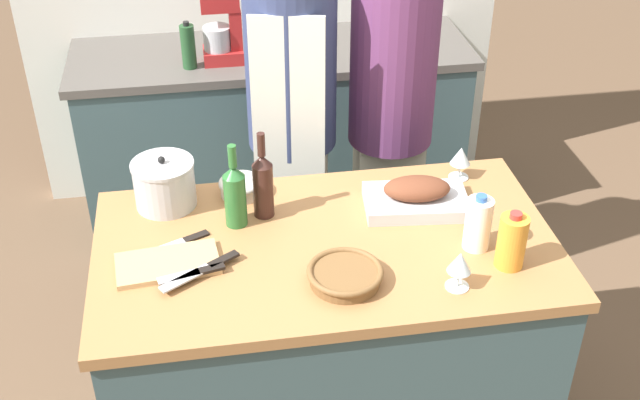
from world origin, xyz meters
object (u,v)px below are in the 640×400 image
Objects in this scene: stock_pot at (164,184)px; mixing_bowl at (241,187)px; milk_jug at (478,223)px; knife_chef at (203,270)px; knife_paring at (179,243)px; wine_bottle_dark at (263,184)px; knife_bread at (194,273)px; stand_mixer at (222,32)px; juice_jug at (512,241)px; person_cook_aproned at (292,114)px; wine_glass_left at (460,264)px; wicker_basket at (345,275)px; roasting_pan at (416,197)px; wine_bottle_green at (235,194)px; cutting_board at (168,264)px; person_cook_guest at (391,112)px; condiment_bottle_short at (188,46)px; condiment_bottle_tall at (295,28)px; wine_glass_right at (461,157)px.

mixing_bowl is at bearing 4.28° from stock_pot.
milk_jug is 0.78× the size of knife_chef.
wine_bottle_dark is at bearing 22.82° from knife_paring.
knife_bread is 0.60× the size of stand_mixer.
mixing_bowl is at bearing 146.12° from juice_jug.
knife_paring is 0.12× the size of person_cook_aproned.
knife_bread is 0.12× the size of person_cook_aproned.
knife_chef is at bearing -179.55° from milk_jug.
stock_pot is at bearing 145.58° from wine_glass_left.
wicker_basket is 1.01m from person_cook_aproned.
stock_pot reaches higher than roasting_pan.
wine_bottle_green is 0.95× the size of wine_bottle_dark.
person_cook_aproned is at bearing 65.95° from knife_bread.
milk_jug reaches higher than wine_glass_left.
cutting_board is at bearing 149.93° from knife_chef.
wine_bottle_dark is 1.28m from stand_mixer.
person_cook_guest is at bearing 96.44° from juice_jug.
wicker_basket is 1.19× the size of milk_jug.
juice_jug is at bearing -28.69° from wine_bottle_dark.
knife_bread is 1.53m from condiment_bottle_short.
wine_bottle_dark is 1.25m from condiment_bottle_short.
stock_pot is 0.42m from knife_bread.
wine_glass_left reaches higher than knife_bread.
condiment_bottle_tall is (-0.33, 1.75, -0.04)m from milk_jug.
milk_jug is 0.93m from knife_paring.
wicker_basket is 1.09× the size of stock_pot.
stock_pot is at bearing -114.48° from condiment_bottle_tall.
stand_mixer is (-0.25, 1.66, 0.10)m from wicker_basket.
milk_jug is at bearing 0.45° from knife_chef.
wine_bottle_green is 0.23m from knife_paring.
wine_glass_right is 0.55m from person_cook_guest.
stand_mixer is 0.20× the size of person_cook_guest.
stand_mixer reaches higher than stock_pot.
cutting_board is 2.29× the size of condiment_bottle_tall.
roasting_pan is 0.84m from stock_pot.
person_cook_aproned reaches higher than juice_jug.
wicker_basket is 0.70× the size of cutting_board.
wine_glass_left is 0.37× the size of stand_mixer.
knife_chef is 0.18m from knife_paring.
knife_bread is (0.08, -0.07, 0.01)m from cutting_board.
roasting_pan is at bearing -67.11° from stand_mixer.
condiment_bottle_tall is (0.37, 1.34, 0.02)m from mixing_bowl.
wicker_basket is 1.19× the size of juice_jug.
wine_bottle_dark is 0.39m from knife_bread.
knife_bread is at bearing -43.11° from cutting_board.
condiment_bottle_tall is at bearing 25.20° from condiment_bottle_short.
stock_pot is 1.68× the size of wine_glass_left.
wine_glass_left is at bearing -34.70° from wine_bottle_green.
mixing_bowl is (-0.26, 0.52, 0.01)m from wicker_basket.
wicker_basket reaches higher than knife_bread.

